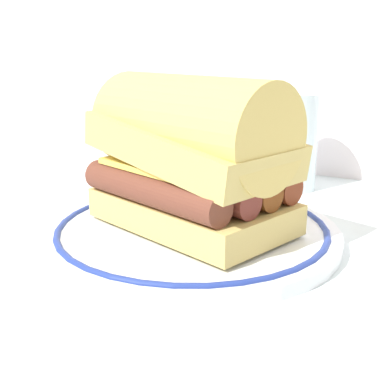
# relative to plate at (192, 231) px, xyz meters

# --- Properties ---
(ground_plane) EXTENTS (1.50, 1.50, 0.00)m
(ground_plane) POSITION_rel_plate_xyz_m (-0.02, -0.03, -0.01)
(ground_plane) COLOR silver
(plate) EXTENTS (0.26, 0.26, 0.01)m
(plate) POSITION_rel_plate_xyz_m (0.00, 0.00, 0.00)
(plate) COLOR white
(plate) RESTS_ON ground_plane
(sausage_sandwich) EXTENTS (0.20, 0.15, 0.13)m
(sausage_sandwich) POSITION_rel_plate_xyz_m (0.00, 0.00, 0.07)
(sausage_sandwich) COLOR tan
(sausage_sandwich) RESTS_ON plate
(drinking_glass) EXTENTS (0.06, 0.06, 0.12)m
(drinking_glass) POSITION_rel_plate_xyz_m (0.02, 0.21, 0.04)
(drinking_glass) COLOR silver
(drinking_glass) RESTS_ON ground_plane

